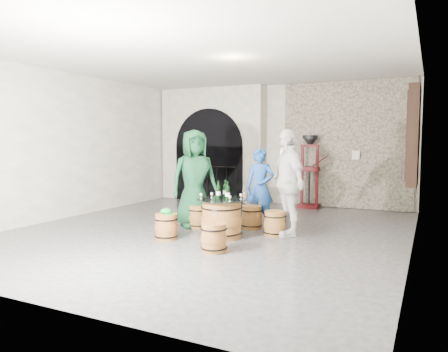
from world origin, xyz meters
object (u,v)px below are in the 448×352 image
at_px(corking_press, 310,166).
at_px(barrel_stool_right, 275,223).
at_px(barrel_stool_near_right, 214,238).
at_px(wine_bottle_left, 218,191).
at_px(barrel_stool_near_left, 166,227).
at_px(person_white, 288,183).
at_px(person_blue, 260,187).
at_px(wine_bottle_center, 228,193).
at_px(barrel_stool_far, 252,217).
at_px(wine_bottle_right, 225,190).
at_px(person_green, 194,178).
at_px(side_barrel, 255,197).
at_px(barrel_table, 222,219).
at_px(barrel_stool_left, 198,217).

bearing_deg(corking_press, barrel_stool_right, -83.95).
relative_size(barrel_stool_near_right, wine_bottle_left, 1.39).
distance_m(wine_bottle_left, corking_press, 4.03).
height_order(barrel_stool_near_left, person_white, person_white).
distance_m(barrel_stool_right, person_blue, 1.04).
distance_m(barrel_stool_near_right, wine_bottle_center, 1.03).
bearing_deg(barrel_stool_far, wine_bottle_right, -105.19).
xyz_separation_m(barrel_stool_right, person_white, (0.19, 0.13, 0.73)).
bearing_deg(wine_bottle_right, person_green, 152.75).
relative_size(barrel_stool_near_right, person_blue, 0.29).
bearing_deg(side_barrel, barrel_stool_near_left, -92.23).
bearing_deg(barrel_stool_near_left, barrel_stool_near_right, -18.06).
bearing_deg(barrel_stool_right, side_barrel, 118.56).
height_order(person_green, corking_press, person_green).
bearing_deg(corking_press, person_blue, -94.42).
xyz_separation_m(barrel_table, barrel_stool_near_right, (0.32, -0.91, -0.12)).
bearing_deg(barrel_stool_far, barrel_stool_left, -158.04).
distance_m(barrel_stool_near_right, wine_bottle_left, 1.15).
relative_size(person_blue, side_barrel, 2.54).
relative_size(barrel_stool_left, barrel_stool_far, 1.00).
bearing_deg(wine_bottle_left, barrel_stool_near_left, -143.43).
bearing_deg(person_blue, barrel_stool_near_left, -129.77).
bearing_deg(barrel_stool_near_left, barrel_table, 34.57).
distance_m(barrel_stool_left, person_green, 0.76).
height_order(barrel_stool_right, barrel_stool_near_right, same).
distance_m(barrel_stool_far, person_blue, 0.63).
bearing_deg(barrel_stool_near_left, person_blue, 60.03).
distance_m(person_green, person_white, 1.91).
bearing_deg(barrel_stool_far, side_barrel, 110.21).
distance_m(barrel_stool_near_right, person_green, 2.14).
height_order(barrel_stool_right, wine_bottle_left, wine_bottle_left).
distance_m(person_white, wine_bottle_center, 1.14).
xyz_separation_m(barrel_table, wine_bottle_center, (0.16, -0.09, 0.48)).
bearing_deg(person_green, person_white, -49.26).
bearing_deg(person_green, barrel_stool_right, -53.52).
relative_size(barrel_stool_near_right, person_green, 0.23).
distance_m(person_green, wine_bottle_left, 1.10).
relative_size(barrel_stool_far, wine_bottle_center, 1.39).
distance_m(barrel_stool_far, barrel_stool_right, 0.73).
bearing_deg(barrel_table, barrel_stool_right, 35.04).
distance_m(barrel_stool_far, wine_bottle_center, 1.20).
xyz_separation_m(barrel_stool_right, barrel_stool_near_left, (-1.59, -1.10, 0.00)).
distance_m(barrel_stool_far, side_barrel, 2.40).
bearing_deg(barrel_stool_left, person_blue, 33.54).
relative_size(person_white, wine_bottle_left, 5.89).
height_order(person_green, side_barrel, person_green).
bearing_deg(person_white, wine_bottle_right, -105.06).
height_order(barrel_stool_near_left, person_green, person_green).
bearing_deg(person_green, barrel_stool_near_left, -133.69).
bearing_deg(side_barrel, barrel_table, -78.53).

